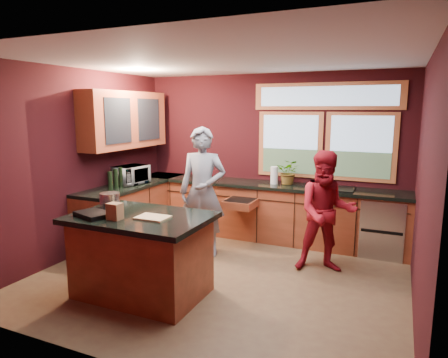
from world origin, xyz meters
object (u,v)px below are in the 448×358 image
Objects in this scene: person_grey at (203,192)px; cutting_board at (153,217)px; person_red at (326,212)px; stock_pot at (110,200)px; island at (142,255)px.

person_grey is 1.51m from cutting_board.
person_red reaches higher than cutting_board.
stock_pot is (-2.35, -1.41, 0.23)m from person_red.
cutting_board reaches higher than island.
person_red is 2.28m from cutting_board.
stock_pot is at bearing -125.12° from person_grey.
person_grey is (0.05, 1.45, 0.46)m from island.
island is 0.52m from cutting_board.
person_grey reaches higher than island.
person_grey reaches higher than stock_pot.
person_grey is at bearing 165.99° from person_red.
stock_pot is (-0.75, 0.20, 0.08)m from cutting_board.
island is 0.80m from stock_pot.
cutting_board is at bearing -14.93° from stock_pot.
person_grey is at bearing 95.72° from cutting_board.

